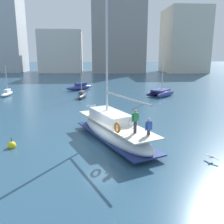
% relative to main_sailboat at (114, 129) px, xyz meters
% --- Properties ---
extents(ground_plane, '(400.00, 400.00, 0.00)m').
position_rel_main_sailboat_xyz_m(ground_plane, '(-0.91, -1.00, -0.92)').
color(ground_plane, '#284C66').
extents(main_sailboat, '(5.93, 9.78, 13.83)m').
position_rel_main_sailboat_xyz_m(main_sailboat, '(0.00, 0.00, 0.00)').
color(main_sailboat, silver).
rests_on(main_sailboat, ground).
extents(moored_sloop_near, '(1.74, 4.27, 7.04)m').
position_rel_main_sailboat_xyz_m(moored_sloop_near, '(-3.12, 19.12, -0.42)').
color(moored_sloop_near, '#4C4C51').
rests_on(moored_sloop_near, ground).
extents(moored_sloop_far, '(1.18, 3.98, 4.74)m').
position_rel_main_sailboat_xyz_m(moored_sloop_far, '(-15.08, 21.92, -0.48)').
color(moored_sloop_far, white).
rests_on(moored_sloop_far, ground).
extents(moored_catamaran, '(5.30, 4.45, 9.51)m').
position_rel_main_sailboat_xyz_m(moored_catamaran, '(-3.87, 27.52, -0.29)').
color(moored_catamaran, navy).
rests_on(moored_catamaran, ground).
extents(moored_cutter_left, '(5.46, 5.50, 8.89)m').
position_rel_main_sailboat_xyz_m(moored_cutter_left, '(9.14, 19.67, -0.28)').
color(moored_cutter_left, navy).
rests_on(moored_cutter_left, ground).
extents(seagull, '(0.61, 0.93, 0.17)m').
position_rel_main_sailboat_xyz_m(seagull, '(5.73, -4.17, -0.61)').
color(seagull, silver).
rests_on(seagull, ground).
extents(mooring_buoy, '(0.57, 0.57, 0.89)m').
position_rel_main_sailboat_xyz_m(mooring_buoy, '(-7.31, -0.85, -0.74)').
color(mooring_buoy, yellow).
rests_on(mooring_buoy, ground).
extents(waterfront_buildings, '(78.30, 20.42, 26.91)m').
position_rel_main_sailboat_xyz_m(waterfront_buildings, '(1.30, 74.81, 10.81)').
color(waterfront_buildings, '#B2B7BC').
rests_on(waterfront_buildings, ground).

